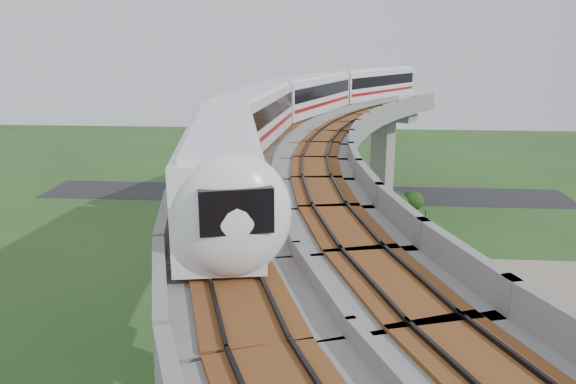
# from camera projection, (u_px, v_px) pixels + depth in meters

# --- Properties ---
(ground) EXTENTS (160.00, 160.00, 0.00)m
(ground) POSITION_uv_depth(u_px,v_px,m) (279.00, 317.00, 35.93)
(ground) COLOR #284D1F
(ground) RESTS_ON ground
(dirt_lot) EXTENTS (18.00, 26.00, 0.04)m
(dirt_lot) POSITION_uv_depth(u_px,v_px,m) (513.00, 341.00, 32.98)
(dirt_lot) COLOR #7E705B
(dirt_lot) RESTS_ON ground
(asphalt_road) EXTENTS (60.00, 8.00, 0.03)m
(asphalt_road) POSITION_uv_depth(u_px,v_px,m) (303.00, 194.00, 64.80)
(asphalt_road) COLOR #232326
(asphalt_road) RESTS_ON ground
(viaduct) EXTENTS (19.58, 73.98, 11.40)m
(viaduct) POSITION_uv_depth(u_px,v_px,m) (343.00, 181.00, 33.28)
(viaduct) COLOR #99968E
(viaduct) RESTS_ON ground
(metro_train) EXTENTS (17.22, 60.16, 3.64)m
(metro_train) POSITION_uv_depth(u_px,v_px,m) (310.00, 105.00, 43.56)
(metro_train) COLOR white
(metro_train) RESTS_ON ground
(fence) EXTENTS (3.87, 38.73, 1.50)m
(fence) POSITION_uv_depth(u_px,v_px,m) (435.00, 312.00, 35.03)
(fence) COLOR #2D382D
(fence) RESTS_ON ground
(tree_0) EXTENTS (2.27, 2.27, 2.73)m
(tree_0) POSITION_uv_depth(u_px,v_px,m) (412.00, 201.00, 55.56)
(tree_0) COLOR #382314
(tree_0) RESTS_ON ground
(tree_1) EXTENTS (2.97, 2.97, 3.88)m
(tree_1) POSITION_uv_depth(u_px,v_px,m) (392.00, 205.00, 51.24)
(tree_1) COLOR #382314
(tree_1) RESTS_ON ground
(tree_2) EXTENTS (1.97, 1.97, 3.11)m
(tree_2) POSITION_uv_depth(u_px,v_px,m) (379.00, 226.00, 46.37)
(tree_2) COLOR #382314
(tree_2) RESTS_ON ground
(tree_3) EXTENTS (1.97, 1.97, 3.21)m
(tree_3) POSITION_uv_depth(u_px,v_px,m) (378.00, 264.00, 38.33)
(tree_3) COLOR #382314
(tree_3) RESTS_ON ground
(tree_4) EXTENTS (2.83, 2.83, 3.19)m
(tree_4) POSITION_uv_depth(u_px,v_px,m) (382.00, 295.00, 34.55)
(tree_4) COLOR #382314
(tree_4) RESTS_ON ground
(tree_5) EXTENTS (2.92, 2.92, 3.15)m
(tree_5) POSITION_uv_depth(u_px,v_px,m) (400.00, 336.00, 29.91)
(tree_5) COLOR #382314
(tree_5) RESTS_ON ground
(car_white) EXTENTS (3.41, 3.79, 1.25)m
(car_white) POSITION_uv_depth(u_px,v_px,m) (501.00, 341.00, 31.77)
(car_white) COLOR silver
(car_white) RESTS_ON dirt_lot
(car_dark) EXTENTS (4.01, 2.49, 1.08)m
(car_dark) POSITION_uv_depth(u_px,v_px,m) (473.00, 268.00, 42.25)
(car_dark) COLOR black
(car_dark) RESTS_ON dirt_lot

